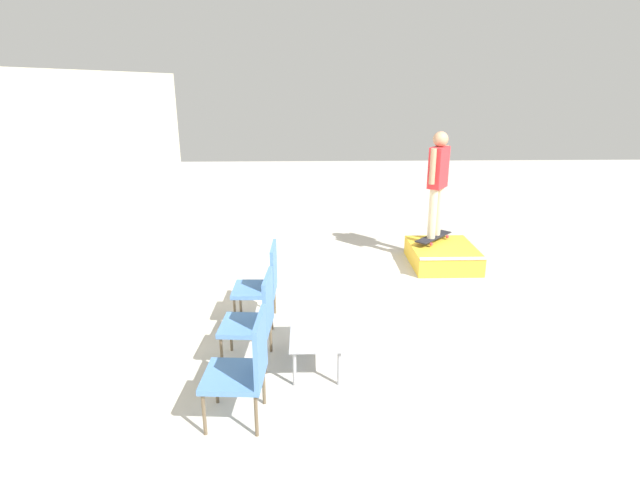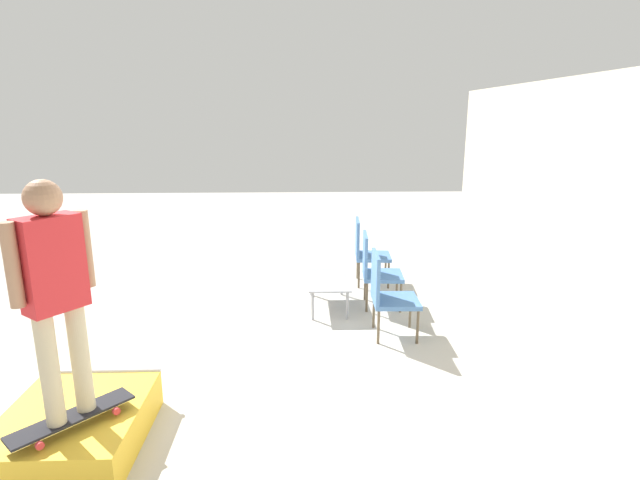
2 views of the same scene
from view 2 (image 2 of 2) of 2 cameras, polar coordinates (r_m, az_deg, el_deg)
name	(u,v)px [view 2 (image 2 of 2)]	position (r m, az deg, el deg)	size (l,w,h in m)	color
ground_plane	(201,367)	(5.42, -13.42, -13.90)	(24.00, 24.00, 0.00)	#B7B2A8
skate_ramp_box	(76,427)	(4.54, -26.15, -18.66)	(1.20, 1.01, 0.34)	gold
skateboard_on_ramp	(73,417)	(4.20, -26.44, -17.66)	(0.76, 0.74, 0.07)	black
person_skater	(54,283)	(3.79, -28.09, -4.41)	(0.48, 0.39, 1.70)	#C6B793
coffee_table	(328,282)	(6.67, 0.95, -4.81)	(1.00, 0.54, 0.39)	#9E9EA3
patio_chair_left	(366,249)	(7.57, 5.32, -1.05)	(0.55, 0.55, 1.00)	brown
patio_chair_center	(375,267)	(6.68, 6.34, -3.13)	(0.56, 0.56, 1.00)	brown
patio_chair_right	(387,292)	(5.80, 7.67, -5.87)	(0.53, 0.53, 1.00)	brown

